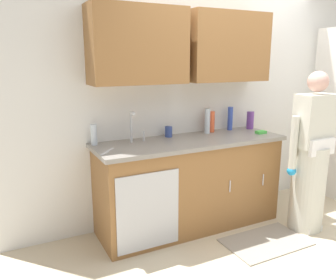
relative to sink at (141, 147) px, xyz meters
name	(u,v)px	position (x,y,z in m)	size (l,w,h in m)	color
ground_plane	(275,243)	(1.08, -0.71, -0.93)	(9.00, 9.00, 0.00)	beige
kitchen_wall_with_uppers	(210,83)	(0.95, 0.29, 0.55)	(4.80, 0.44, 2.70)	silver
counter_cabinet	(189,185)	(0.53, -0.01, -0.48)	(1.90, 0.62, 0.90)	brown
countertop	(190,141)	(0.53, -0.01, -0.01)	(1.96, 0.66, 0.04)	gray
sink	(141,147)	(0.00, 0.00, 0.00)	(0.50, 0.36, 0.35)	#B7BABF
person_at_sink	(310,164)	(1.60, -0.60, -0.23)	(0.55, 0.34, 1.62)	white
floor_mat	(266,242)	(1.02, -0.66, -0.92)	(0.80, 0.50, 0.01)	gray
bottle_dish_liquid	(250,120)	(1.43, 0.15, 0.11)	(0.08, 0.08, 0.20)	#66388C
bottle_soap	(207,121)	(0.85, 0.17, 0.15)	(0.06, 0.06, 0.27)	silver
bottle_cleaner_spray	(230,118)	(1.18, 0.20, 0.15)	(0.06, 0.06, 0.26)	#334CB2
bottle_water_short	(94,135)	(-0.39, 0.20, 0.11)	(0.06, 0.06, 0.20)	silver
bottle_water_tall	(211,122)	(0.93, 0.21, 0.13)	(0.07, 0.07, 0.23)	#E05933
cup_by_sink	(169,132)	(0.39, 0.20, 0.07)	(0.08, 0.08, 0.11)	#33478C
knife_on_counter	(107,151)	(-0.35, -0.09, 0.02)	(0.24, 0.02, 0.01)	silver
sponge	(261,132)	(1.36, -0.11, 0.03)	(0.11, 0.07, 0.03)	#4CBF4C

